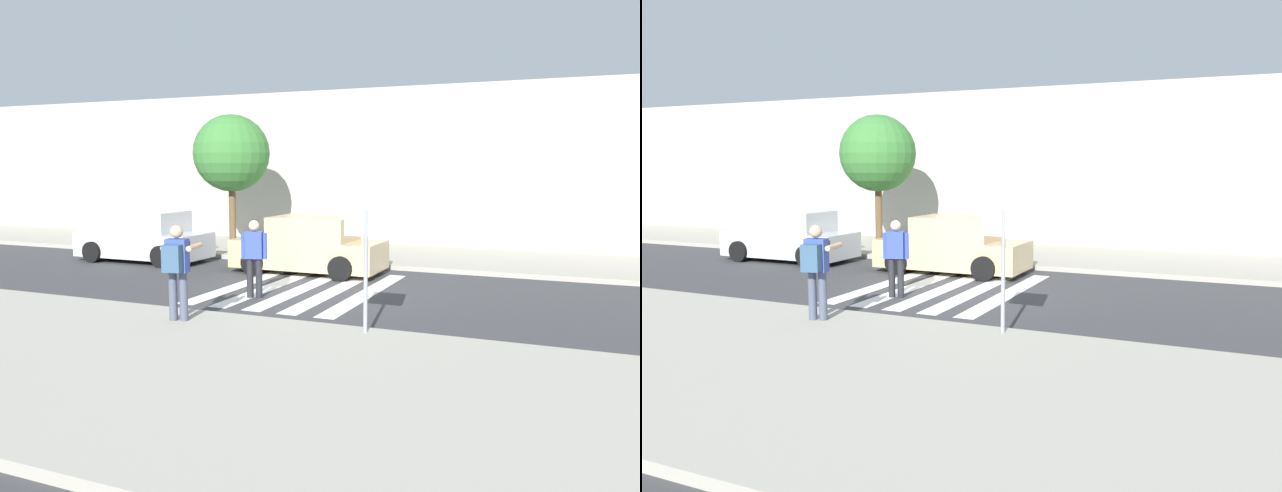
{
  "view_description": "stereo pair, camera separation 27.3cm",
  "coord_description": "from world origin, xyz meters",
  "views": [
    {
      "loc": [
        6.09,
        -13.18,
        2.88
      ],
      "look_at": [
        0.6,
        -0.2,
        1.1
      ],
      "focal_mm": 35.0,
      "sensor_mm": 36.0,
      "label": 1
    },
    {
      "loc": [
        6.35,
        -13.07,
        2.88
      ],
      "look_at": [
        0.6,
        -0.2,
        1.1
      ],
      "focal_mm": 35.0,
      "sensor_mm": 36.0,
      "label": 2
    }
  ],
  "objects": [
    {
      "name": "crosswalk_stripe_3",
      "position": [
        0.8,
        0.2,
        0.0
      ],
      "size": [
        0.44,
        5.2,
        0.01
      ],
      "primitive_type": "cube",
      "color": "silver",
      "rests_on": "ground"
    },
    {
      "name": "stop_sign",
      "position": [
        2.83,
        -3.53,
        1.87
      ],
      "size": [
        0.76,
        0.08,
        2.38
      ],
      "color": "gray",
      "rests_on": "sidewalk_near"
    },
    {
      "name": "sidewalk_far",
      "position": [
        0.0,
        6.0,
        0.07
      ],
      "size": [
        60.0,
        4.8,
        0.14
      ],
      "primitive_type": "cube",
      "color": "#9E998C",
      "rests_on": "ground"
    },
    {
      "name": "photographer_with_backpack",
      "position": [
        -0.52,
        -4.08,
        1.17
      ],
      "size": [
        0.7,
        0.92,
        1.72
      ],
      "color": "#474C60",
      "rests_on": "sidewalk_near"
    },
    {
      "name": "crosswalk_stripe_4",
      "position": [
        1.6,
        0.2,
        0.0
      ],
      "size": [
        0.44,
        5.2,
        0.01
      ],
      "primitive_type": "cube",
      "color": "silver",
      "rests_on": "ground"
    },
    {
      "name": "crosswalk_stripe_2",
      "position": [
        0.0,
        0.2,
        0.0
      ],
      "size": [
        0.44,
        5.2,
        0.01
      ],
      "primitive_type": "cube",
      "color": "silver",
      "rests_on": "ground"
    },
    {
      "name": "sidewalk_near",
      "position": [
        0.0,
        -6.2,
        0.07
      ],
      "size": [
        60.0,
        6.0,
        0.14
      ],
      "primitive_type": "cube",
      "color": "#9E998C",
      "rests_on": "ground"
    },
    {
      "name": "parked_car_tan",
      "position": [
        -0.76,
        2.3,
        0.73
      ],
      "size": [
        4.1,
        1.92,
        1.55
      ],
      "color": "tan",
      "rests_on": "ground"
    },
    {
      "name": "crosswalk_stripe_1",
      "position": [
        -0.8,
        0.2,
        0.0
      ],
      "size": [
        0.44,
        5.2,
        0.01
      ],
      "primitive_type": "cube",
      "color": "silver",
      "rests_on": "ground"
    },
    {
      "name": "ground_plane",
      "position": [
        0.0,
        0.0,
        0.0
      ],
      "size": [
        120.0,
        120.0,
        0.0
      ],
      "primitive_type": "plane",
      "color": "#38383A"
    },
    {
      "name": "parked_car_silver",
      "position": [
        -6.33,
        2.3,
        0.73
      ],
      "size": [
        4.1,
        1.92,
        1.55
      ],
      "color": "#B7BABF",
      "rests_on": "ground"
    },
    {
      "name": "building_facade_far",
      "position": [
        0.0,
        10.4,
        2.85
      ],
      "size": [
        56.0,
        4.0,
        5.69
      ],
      "primitive_type": "cube",
      "color": "#ADA89E",
      "rests_on": "ground"
    },
    {
      "name": "street_tree_west",
      "position": [
        -4.93,
        5.19,
        3.34
      ],
      "size": [
        2.59,
        2.59,
        4.51
      ],
      "color": "brown",
      "rests_on": "sidewalk_far"
    },
    {
      "name": "pedestrian_crossing",
      "position": [
        -0.56,
        -1.19,
        0.97
      ],
      "size": [
        0.56,
        0.34,
        1.72
      ],
      "color": "#232328",
      "rests_on": "ground"
    },
    {
      "name": "crosswalk_stripe_0",
      "position": [
        -1.6,
        0.2,
        0.0
      ],
      "size": [
        0.44,
        5.2,
        0.01
      ],
      "primitive_type": "cube",
      "color": "silver",
      "rests_on": "ground"
    }
  ]
}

